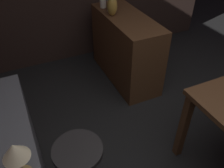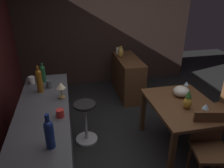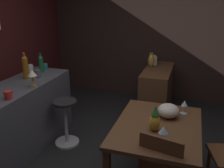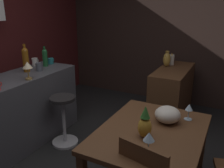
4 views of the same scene
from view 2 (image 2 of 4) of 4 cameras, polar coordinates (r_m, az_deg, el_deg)
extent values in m
plane|color=black|center=(3.35, 8.78, -16.74)|extent=(9.00, 9.00, 0.00)
cube|color=#33231E|center=(4.99, -4.09, 14.45)|extent=(0.10, 4.40, 2.60)
cube|color=#56351E|center=(3.09, 18.29, -5.29)|extent=(1.10, 0.84, 0.04)
cube|color=#56351E|center=(2.80, 15.50, -17.93)|extent=(0.06, 0.06, 0.70)
cube|color=#56351E|center=(3.52, 8.21, -7.27)|extent=(0.06, 0.06, 0.70)
cube|color=#56351E|center=(3.82, 18.75, -5.69)|extent=(0.06, 0.06, 0.70)
cube|color=#4C4C51|center=(2.87, -16.78, -14.18)|extent=(2.10, 0.60, 0.90)
cube|color=#56351E|center=(4.60, 4.19, 1.90)|extent=(1.10, 0.44, 0.82)
cube|color=#56351E|center=(2.86, 24.67, -15.96)|extent=(0.48, 0.48, 0.04)
cube|color=#56351E|center=(2.86, 24.05, -10.41)|extent=(0.11, 0.38, 0.42)
cylinder|color=#56351E|center=(3.18, 25.49, -17.02)|extent=(0.04, 0.04, 0.43)
cylinder|color=#56351E|center=(3.06, 19.80, -17.69)|extent=(0.04, 0.04, 0.43)
cube|color=#56351E|center=(3.69, 27.06, -6.41)|extent=(0.49, 0.49, 0.04)
cylinder|color=#56351E|center=(3.62, 26.70, -11.47)|extent=(0.04, 0.04, 0.44)
cylinder|color=#56351E|center=(3.77, 22.95, -9.13)|extent=(0.04, 0.04, 0.44)
cylinder|color=#56351E|center=(4.00, 26.04, -7.73)|extent=(0.04, 0.04, 0.44)
cylinder|color=#262323|center=(3.14, -7.25, -5.49)|extent=(0.32, 0.32, 0.04)
cylinder|color=silver|center=(3.31, -6.95, -10.20)|extent=(0.04, 0.04, 0.61)
cylinder|color=silver|center=(3.49, -6.69, -14.23)|extent=(0.34, 0.34, 0.03)
cylinder|color=silver|center=(2.89, 23.11, -7.89)|extent=(0.07, 0.07, 0.00)
cylinder|color=silver|center=(2.86, 23.30, -6.94)|extent=(0.01, 0.01, 0.11)
cone|color=silver|center=(2.82, 23.59, -5.45)|extent=(0.08, 0.08, 0.06)
cylinder|color=silver|center=(3.46, 18.88, -1.62)|extent=(0.07, 0.07, 0.00)
cylinder|color=silver|center=(3.44, 18.98, -0.92)|extent=(0.01, 0.01, 0.09)
cone|color=silver|center=(3.41, 19.15, 0.19)|extent=(0.07, 0.07, 0.06)
ellipsoid|color=gold|center=(2.95, 19.34, -4.72)|extent=(0.11, 0.11, 0.17)
cone|color=#2D6B28|center=(2.89, 19.72, -2.42)|extent=(0.08, 0.08, 0.10)
ellipsoid|color=beige|center=(3.24, 17.87, -1.86)|extent=(0.23, 0.23, 0.15)
cylinder|color=#1E592D|center=(3.31, -17.79, 2.32)|extent=(0.07, 0.07, 0.21)
sphere|color=#1E592D|center=(3.27, -18.02, 4.01)|extent=(0.07, 0.07, 0.07)
cylinder|color=#1E592D|center=(3.25, -18.14, 4.81)|extent=(0.03, 0.03, 0.05)
cylinder|color=navy|center=(2.00, -16.16, -13.12)|extent=(0.08, 0.08, 0.23)
sphere|color=navy|center=(1.93, -16.58, -10.39)|extent=(0.08, 0.08, 0.08)
cylinder|color=navy|center=(1.89, -16.82, -8.77)|extent=(0.04, 0.04, 0.08)
cylinder|color=#8C5114|center=(2.99, -18.64, 0.41)|extent=(0.08, 0.08, 0.27)
sphere|color=#8C5114|center=(2.94, -19.00, 2.83)|extent=(0.08, 0.08, 0.08)
cylinder|color=#8C5114|center=(2.92, -19.15, 3.86)|extent=(0.03, 0.03, 0.07)
cylinder|color=red|center=(2.41, -13.57, -7.54)|extent=(0.09, 0.09, 0.09)
torus|color=red|center=(2.46, -13.58, -6.77)|extent=(0.05, 0.01, 0.05)
cylinder|color=teal|center=(3.47, -18.03, 2.23)|extent=(0.09, 0.09, 0.09)
torus|color=teal|center=(3.52, -17.98, 2.64)|extent=(0.05, 0.01, 0.05)
cylinder|color=white|center=(3.31, -20.51, 0.99)|extent=(0.08, 0.08, 0.11)
torus|color=white|center=(3.36, -20.42, 1.43)|extent=(0.05, 0.01, 0.05)
cylinder|color=#515660|center=(3.11, -16.29, 0.02)|extent=(0.08, 0.08, 0.11)
torus|color=#515660|center=(3.16, -16.26, 0.51)|extent=(0.05, 0.01, 0.05)
cylinder|color=#A58447|center=(2.80, -13.08, -3.43)|extent=(0.08, 0.08, 0.02)
cylinder|color=#A58447|center=(2.77, -13.22, -2.18)|extent=(0.02, 0.02, 0.12)
cone|color=beige|center=(2.73, -13.42, -0.36)|extent=(0.11, 0.11, 0.08)
cylinder|color=white|center=(4.62, 2.42, 8.43)|extent=(0.08, 0.08, 0.15)
ellipsoid|color=yellow|center=(4.59, 2.44, 9.46)|extent=(0.01, 0.01, 0.03)
cylinder|color=white|center=(4.74, 1.55, 8.81)|extent=(0.08, 0.08, 0.14)
ellipsoid|color=yellow|center=(4.72, 1.57, 9.74)|extent=(0.01, 0.01, 0.03)
ellipsoid|color=#B78C38|center=(4.47, 2.33, 8.35)|extent=(0.11, 0.11, 0.22)
cylinder|color=#B78C38|center=(4.44, 2.35, 9.84)|extent=(0.06, 0.06, 0.02)
camera|label=1|loc=(1.82, -12.36, 13.50)|focal=38.18mm
camera|label=3|loc=(1.75, 75.41, -2.43)|focal=39.95mm
camera|label=4|loc=(2.13, 61.34, -0.66)|focal=39.04mm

